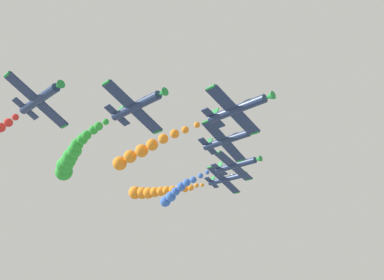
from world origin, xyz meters
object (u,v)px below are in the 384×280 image
airplane_lead (237,109)px  airplane_right_outer (40,99)px  airplane_left_outer (236,165)px  airplane_right_inner (136,106)px  airplane_trailing (226,179)px  airplane_left_inner (227,140)px

airplane_lead → airplane_right_outer: (18.71, -16.17, 0.70)m
airplane_lead → airplane_right_outer: bearing=-40.8°
airplane_lead → airplane_left_outer: airplane_lead is taller
airplane_right_inner → airplane_trailing: 40.47m
airplane_lead → airplane_trailing: bearing=-136.3°
airplane_left_outer → airplane_right_inner: bearing=15.2°
airplane_lead → airplane_right_inner: (9.84, -8.08, -0.06)m
airplane_trailing → airplane_right_inner: bearing=25.5°
airplane_left_inner → airplane_lead: bearing=47.2°
airplane_left_outer → airplane_right_outer: 37.13m
airplane_right_inner → airplane_right_outer: (8.88, -8.09, 0.77)m
airplane_lead → airplane_left_outer: (-18.40, -15.73, -0.18)m
airplane_left_inner → airplane_right_outer: 28.14m
airplane_trailing → airplane_left_inner: bearing=41.8°
airplane_right_inner → airplane_left_outer: bearing=-164.8°
airplane_trailing → airplane_left_outer: bearing=49.7°
airplane_lead → airplane_right_inner: airplane_right_inner is taller
airplane_left_inner → airplane_right_outer: size_ratio=1.00×
airplane_right_inner → airplane_right_outer: bearing=-42.3°
airplane_left_outer → airplane_right_outer: bearing=-0.7°
airplane_right_outer → airplane_left_outer: bearing=179.3°
airplane_right_inner → airplane_left_outer: (-28.24, -7.65, -0.12)m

